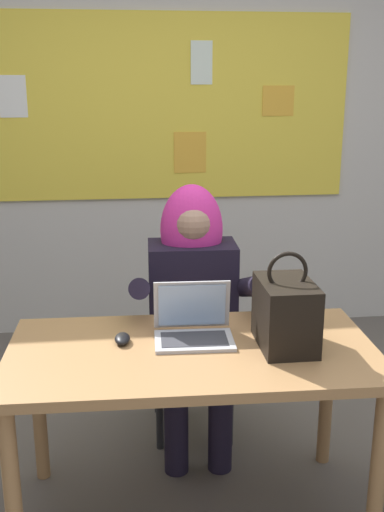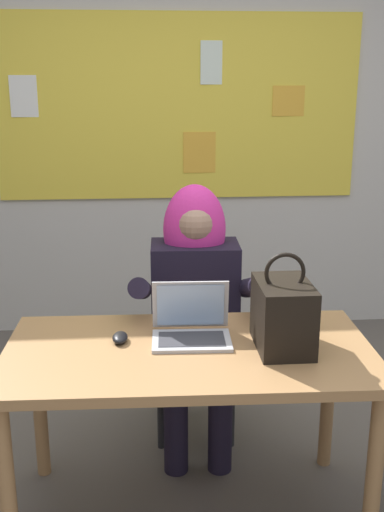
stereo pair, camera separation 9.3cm
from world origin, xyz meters
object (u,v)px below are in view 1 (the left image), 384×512
at_px(chair_at_desk, 191,329).
at_px(laptop, 193,326).
at_px(computer_mouse, 122,339).
at_px(handbag, 286,313).
at_px(desk_main, 192,370).
at_px(person_costumed, 193,295).

bearing_deg(chair_at_desk, laptop, -3.77).
xyz_separation_m(chair_at_desk, laptop, (-0.06, -0.63, 0.28)).
bearing_deg(computer_mouse, handbag, -7.32).
distance_m(chair_at_desk, computer_mouse, 0.77).
xyz_separation_m(chair_at_desk, computer_mouse, (-0.34, -0.64, 0.25)).
height_order(desk_main, person_costumed, person_costumed).
distance_m(laptop, handbag, 0.37).
height_order(desk_main, handbag, handbag).
relative_size(desk_main, computer_mouse, 13.76).
relative_size(laptop, handbag, 0.84).
height_order(laptop, handbag, handbag).
bearing_deg(person_costumed, laptop, -4.49).
bearing_deg(chair_at_desk, person_costumed, -0.35).
distance_m(desk_main, laptop, 0.17).
bearing_deg(person_costumed, chair_at_desk, 179.80).
distance_m(computer_mouse, handbag, 0.64).
bearing_deg(laptop, person_costumed, 85.78).
bearing_deg(chair_at_desk, desk_main, -4.30).
distance_m(person_costumed, laptop, 0.50).
xyz_separation_m(desk_main, laptop, (0.02, 0.10, 0.14)).
bearing_deg(computer_mouse, person_costumed, 58.48).
height_order(chair_at_desk, person_costumed, person_costumed).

